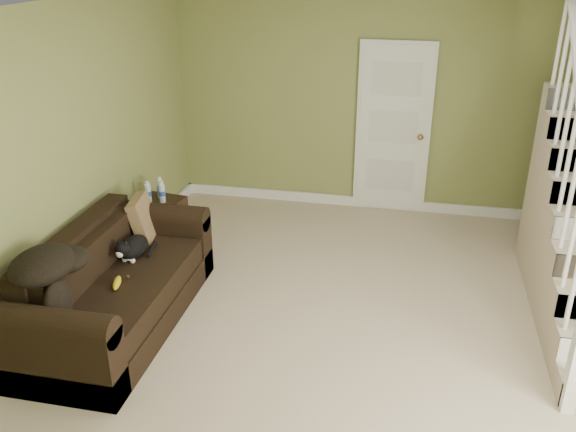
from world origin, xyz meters
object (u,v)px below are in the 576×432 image
at_px(side_table, 160,224).
at_px(cat, 133,248).
at_px(banana, 117,283).
at_px(sofa, 115,290).

bearing_deg(side_table, cat, -78.22).
bearing_deg(cat, banana, -75.49).
xyz_separation_m(sofa, cat, (0.03, 0.33, 0.23)).
distance_m(sofa, side_table, 1.41).
xyz_separation_m(sofa, banana, (0.11, -0.15, 0.16)).
bearing_deg(cat, side_table, 106.86).
height_order(side_table, cat, side_table).
distance_m(cat, banana, 0.49).
bearing_deg(sofa, side_table, 97.70).
distance_m(sofa, cat, 0.40).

